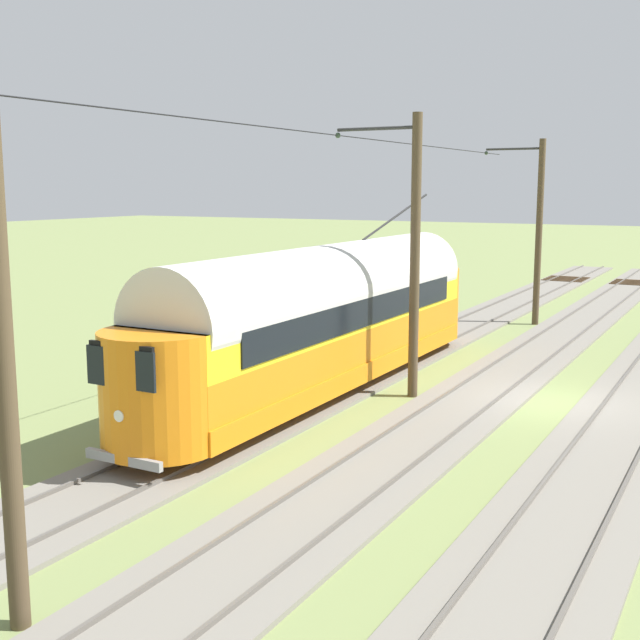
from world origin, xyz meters
name	(u,v)px	position (x,y,z in m)	size (l,w,h in m)	color
ground_plane	(553,404)	(0.00, 0.00, 0.00)	(220.00, 220.00, 0.00)	olive
track_adjacent_siding	(633,409)	(-2.06, -0.31, 0.05)	(2.80, 80.00, 0.18)	slate
track_third_siding	(484,390)	(2.06, -0.31, 0.05)	(2.80, 80.00, 0.18)	slate
track_outer_siding	(358,375)	(6.17, -0.31, 0.05)	(2.80, 80.00, 0.18)	slate
vintage_streetcar	(328,315)	(6.17, 1.70, 2.26)	(2.65, 17.71, 5.51)	orange
catenary_pole_foreground	(538,229)	(3.79, -12.98, 4.13)	(2.66, 0.28, 7.95)	#4C3D28
catenary_pole_mid_near	(413,253)	(3.79, 1.12, 4.13)	(2.66, 0.28, 7.95)	#4C3D28
overhead_wire_run	(206,119)	(6.13, 7.49, 7.41)	(2.45, 46.32, 0.18)	black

